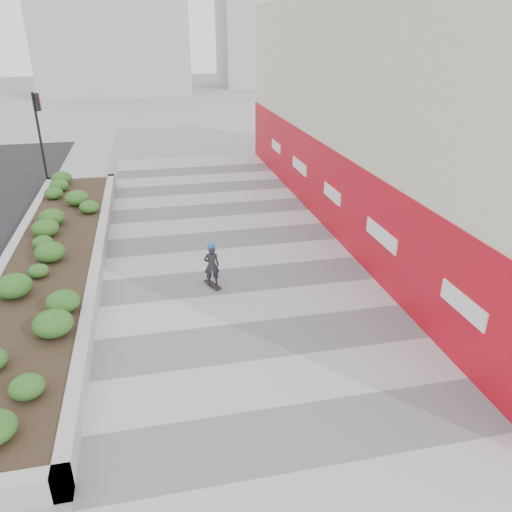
# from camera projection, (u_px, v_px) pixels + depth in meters

# --- Properties ---
(ground) EXTENTS (160.00, 160.00, 0.00)m
(ground) POSITION_uv_depth(u_px,v_px,m) (283.00, 386.00, 10.49)
(ground) COLOR gray
(ground) RESTS_ON ground
(walkway) EXTENTS (8.00, 36.00, 0.01)m
(walkway) POSITION_uv_depth(u_px,v_px,m) (253.00, 314.00, 13.15)
(walkway) COLOR #A8A8AD
(walkway) RESTS_ON ground
(building) EXTENTS (6.04, 24.08, 8.00)m
(building) POSITION_uv_depth(u_px,v_px,m) (406.00, 115.00, 18.16)
(building) COLOR beige
(building) RESTS_ON ground
(planter) EXTENTS (3.00, 18.00, 0.90)m
(planter) POSITION_uv_depth(u_px,v_px,m) (53.00, 256.00, 15.47)
(planter) COLOR #9E9EA0
(planter) RESTS_ON ground
(traffic_signal_near) EXTENTS (0.33, 0.28, 4.20)m
(traffic_signal_near) POSITION_uv_depth(u_px,v_px,m) (39.00, 124.00, 23.48)
(traffic_signal_near) COLOR black
(traffic_signal_near) RESTS_ON ground
(manhole_cover) EXTENTS (0.44, 0.44, 0.01)m
(manhole_cover) POSITION_uv_depth(u_px,v_px,m) (272.00, 312.00, 13.25)
(manhole_cover) COLOR #595654
(manhole_cover) RESTS_ON ground
(skateboarder) EXTENTS (0.47, 0.74, 1.37)m
(skateboarder) POSITION_uv_depth(u_px,v_px,m) (212.00, 265.00, 14.26)
(skateboarder) COLOR beige
(skateboarder) RESTS_ON ground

